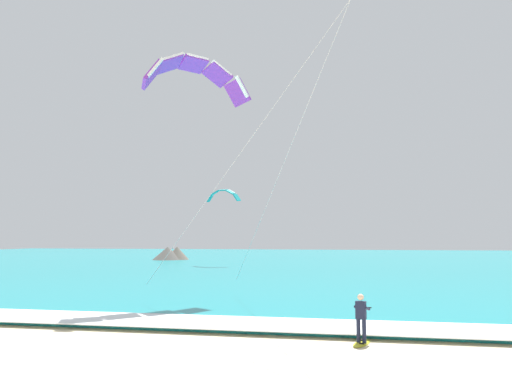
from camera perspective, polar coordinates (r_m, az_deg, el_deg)
sea at (r=77.77m, az=10.42°, el=-8.11°), size 200.00×120.00×0.20m
surf_foam at (r=19.00m, az=10.03°, el=-15.83°), size 200.00×3.00×0.04m
surfboard at (r=17.18m, az=12.75°, el=-17.55°), size 0.84×1.47×0.09m
kitesurfer at (r=17.02m, az=12.70°, el=-14.53°), size 0.62×0.62×1.69m
kite_primary at (r=28.63m, az=-7.34°, el=14.08°), size 11.36×11.05×13.11m
kite_distant at (r=59.64m, az=-4.03°, el=-0.25°), size 4.59×1.80×1.65m
headland_left at (r=75.34m, az=-10.29°, el=-7.43°), size 5.89×5.59×2.25m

